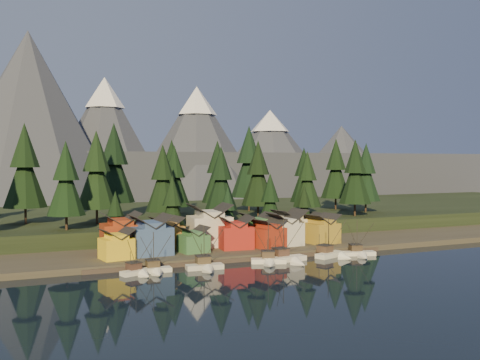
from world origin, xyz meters
name	(u,v)px	position (x,y,z in m)	size (l,w,h in m)	color
ground	(274,273)	(0.00, 0.00, 0.00)	(500.00, 500.00, 0.00)	black
shore_strip	(212,244)	(0.00, 40.00, 0.75)	(400.00, 50.00, 1.50)	#3A352A
hillside	(166,219)	(0.00, 90.00, 3.00)	(420.00, 100.00, 6.00)	black
dock	(244,258)	(0.00, 16.50, 0.50)	(80.00, 4.00, 1.00)	#4C3F36
mountain_ridge	(102,160)	(-4.20, 213.59, 26.06)	(560.00, 190.00, 90.00)	#414554
boat_0	(139,266)	(-28.52, 9.61, 1.99)	(7.79, 8.33, 9.80)	silver
boat_1	(155,264)	(-24.70, 10.22, 2.01)	(8.02, 8.70, 10.13)	silver
boat_2	(206,260)	(-13.13, 8.89, 2.22)	(9.12, 9.77, 11.21)	beige
boat_3	(269,255)	(3.48, 9.68, 2.16)	(9.21, 9.74, 10.95)	white
boat_4	(288,254)	(8.80, 9.59, 2.15)	(11.79, 12.61, 11.99)	silver
boat_5	(333,249)	(22.79, 10.76, 2.28)	(9.86, 10.41, 11.61)	white
boat_6	(359,249)	(30.19, 9.88, 1.93)	(9.88, 10.31, 10.45)	silver
house_front_0	(117,243)	(-30.83, 22.95, 5.35)	(8.39, 8.06, 7.33)	yellow
house_front_1	(151,234)	(-21.83, 25.81, 6.77)	(10.19, 9.83, 10.03)	#364F81
house_front_2	(193,239)	(-10.78, 24.78, 5.00)	(7.53, 7.57, 6.66)	#3B6D3E
house_front_3	(235,232)	(1.48, 25.99, 6.07)	(9.22, 8.85, 8.69)	#A42119
house_front_4	(268,232)	(10.32, 24.21, 5.62)	(9.33, 9.79, 7.84)	maroon
house_front_5	(285,228)	(16.46, 25.58, 6.26)	(8.95, 8.20, 9.05)	beige
house_front_6	(322,228)	(28.13, 24.99, 5.88)	(9.54, 9.16, 8.34)	#A38229
house_back_0	(121,231)	(-28.18, 31.99, 6.91)	(9.49, 9.11, 10.31)	maroon
house_back_1	(167,232)	(-15.78, 32.45, 6.02)	(8.74, 8.82, 8.61)	#B2752D
house_back_2	(209,224)	(-3.37, 32.95, 7.62)	(11.58, 10.74, 11.66)	beige
house_back_3	(257,228)	(10.39, 30.97, 6.13)	(8.77, 7.82, 8.81)	#3B6E3D
house_back_4	(289,225)	(21.07, 31.55, 6.40)	(9.61, 9.32, 9.33)	beige
house_back_5	(308,225)	(28.13, 32.60, 5.72)	(8.06, 8.13, 8.04)	#A3803A
tree_hill_1	(25,169)	(-50.00, 68.00, 22.80)	(13.19, 13.19, 30.72)	#332319
tree_hill_2	(66,181)	(-40.00, 48.00, 19.52)	(10.62, 10.62, 24.73)	#332319
tree_hill_3	(97,173)	(-30.00, 60.00, 21.59)	(12.24, 12.24, 28.51)	#332319
tree_hill_4	(114,166)	(-22.00, 75.00, 23.50)	(13.74, 13.74, 32.00)	#332319
tree_hill_5	(163,181)	(-12.00, 50.00, 19.22)	(10.38, 10.38, 24.18)	#332319
tree_hill_6	(174,179)	(-4.00, 65.00, 19.32)	(10.46, 10.46, 24.37)	#332319
tree_hill_7	(221,181)	(6.00, 48.00, 18.99)	(10.21, 10.21, 23.77)	#332319
tree_hill_8	(218,174)	(14.00, 72.00, 20.47)	(11.36, 11.36, 26.47)	#332319
tree_hill_9	(258,176)	(22.00, 55.00, 20.27)	(11.21, 11.21, 26.11)	#332319
tree_hill_10	(249,164)	(30.00, 80.00, 23.88)	(14.04, 14.04, 32.70)	#332319
tree_hill_11	(307,181)	(38.00, 50.00, 18.32)	(9.68, 9.68, 22.55)	#332319
tree_hill_12	(304,177)	(46.00, 66.00, 19.24)	(10.40, 10.40, 24.23)	#332319
tree_hill_13	(355,174)	(56.00, 48.00, 20.62)	(11.48, 11.48, 26.74)	#332319
tree_hill_14	(336,171)	(64.00, 72.00, 21.31)	(12.02, 12.02, 28.01)	#332319
tree_hill_15	(172,173)	(0.00, 82.00, 20.75)	(11.58, 11.58, 26.98)	#332319
tree_hill_17	(366,174)	(68.00, 58.00, 20.17)	(11.13, 11.13, 25.92)	#332319
tree_shore_0	(115,217)	(-28.00, 40.00, 9.97)	(6.66, 6.66, 15.52)	#332319
tree_shore_1	(172,206)	(-12.00, 40.00, 12.22)	(8.42, 8.42, 19.62)	#332319
tree_shore_2	(228,211)	(5.00, 40.00, 10.31)	(6.93, 6.93, 16.14)	#332319
tree_shore_3	(270,203)	(19.00, 40.00, 12.37)	(8.54, 8.54, 19.89)	#332319
tree_shore_4	(304,208)	(31.00, 40.00, 10.33)	(6.94, 6.94, 16.18)	#332319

